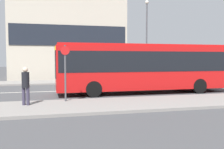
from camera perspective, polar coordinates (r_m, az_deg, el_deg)
ground_plane at (r=17.96m, az=-6.18°, el=-3.64°), size 120.00×120.00×0.00m
sidewalk_near at (r=11.86m, az=-2.10°, el=-7.01°), size 44.00×3.50×0.13m
sidewalk_far at (r=24.13m, az=-8.18°, el=-1.67°), size 44.00×3.50×0.13m
lane_centerline at (r=17.96m, az=-6.18°, el=-3.62°), size 41.80×0.16×0.01m
apartment_block_left_tower at (r=31.32m, az=-10.16°, el=15.34°), size 12.82×6.92×17.36m
city_bus at (r=16.62m, az=7.03°, el=2.13°), size 11.32×2.57×3.18m
parked_car_0 at (r=25.44m, az=20.24°, el=-0.27°), size 4.40×1.73×1.37m
pedestrian_near_stop at (r=12.03m, az=-19.15°, el=-1.96°), size 0.34×0.34×1.74m
bus_stop_sign at (r=12.60m, az=-10.64°, el=1.32°), size 0.44×0.12×2.80m
street_lamp at (r=24.55m, az=7.92°, el=9.42°), size 0.36×0.36×7.71m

